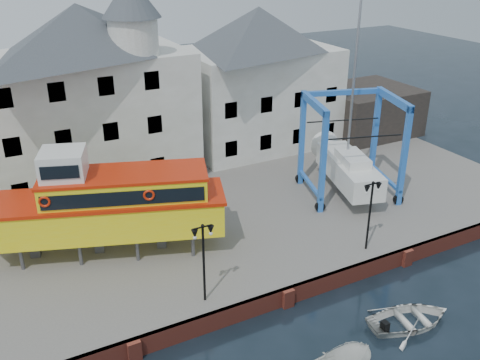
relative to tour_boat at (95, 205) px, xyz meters
name	(u,v)px	position (x,y,z in m)	size (l,w,h in m)	color
ground	(287,306)	(7.36, -7.95, -3.89)	(140.00, 140.00, 0.00)	black
hardstanding	(199,208)	(7.36, 3.05, -3.39)	(44.00, 22.00, 1.00)	#65615C
quay_wall	(286,297)	(7.36, -7.84, -3.39)	(44.00, 0.47, 1.00)	maroon
building_white_main	(88,92)	(2.49, 10.44, 3.45)	(14.00, 8.30, 14.00)	beige
building_white_right	(258,78)	(16.36, 11.05, 2.71)	(12.00, 8.00, 11.20)	beige
shed_dark	(366,110)	(26.36, 9.05, -0.89)	(8.00, 7.00, 4.00)	black
lamp_post_left	(203,244)	(3.36, -6.75, 0.28)	(1.12, 0.32, 4.20)	black
lamp_post_right	(371,198)	(13.36, -6.75, 0.28)	(1.12, 0.32, 4.20)	black
tour_boat	(95,205)	(0.00, 0.00, 0.00)	(14.39, 7.85, 6.13)	#59595E
travel_lift	(345,160)	(17.15, 0.26, -0.72)	(7.16, 8.86, 12.98)	blue
motorboat_b	(409,324)	(11.82, -11.93, -3.89)	(3.02, 4.23, 0.88)	silver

